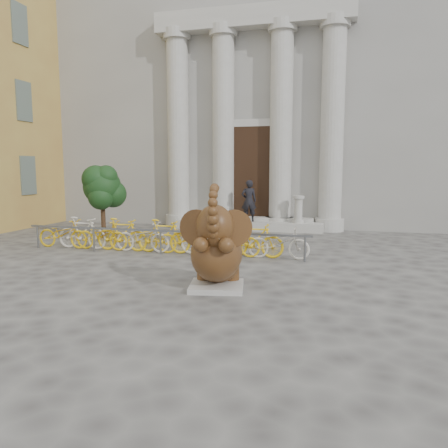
% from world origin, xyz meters
% --- Properties ---
extents(ground, '(80.00, 80.00, 0.00)m').
position_xyz_m(ground, '(0.00, 0.00, 0.00)').
color(ground, '#474442').
rests_on(ground, ground).
extents(classical_building, '(22.00, 10.70, 12.00)m').
position_xyz_m(classical_building, '(0.00, 14.93, 5.98)').
color(classical_building, gray).
rests_on(classical_building, ground).
extents(entrance_steps, '(6.00, 1.20, 0.36)m').
position_xyz_m(entrance_steps, '(0.00, 9.40, 0.18)').
color(entrance_steps, '#A8A59E').
rests_on(entrance_steps, ground).
extents(elephant_statue, '(1.45, 1.71, 2.20)m').
position_xyz_m(elephant_statue, '(1.08, 0.40, 0.80)').
color(elephant_statue, '#A8A59E').
rests_on(elephant_statue, ground).
extents(bike_rack, '(8.70, 0.53, 1.00)m').
position_xyz_m(bike_rack, '(-1.48, 3.82, 0.50)').
color(bike_rack, slate).
rests_on(bike_rack, ground).
extents(tree, '(1.50, 1.37, 2.60)m').
position_xyz_m(tree, '(-4.56, 5.77, 1.82)').
color(tree, '#332114').
rests_on(tree, ground).
extents(pedestrian, '(0.69, 0.54, 1.67)m').
position_xyz_m(pedestrian, '(0.04, 9.09, 1.20)').
color(pedestrian, black).
rests_on(pedestrian, entrance_steps).
extents(balustrade_post, '(0.44, 0.44, 1.07)m').
position_xyz_m(balustrade_post, '(2.02, 9.10, 0.85)').
color(balustrade_post, '#A8A59E').
rests_on(balustrade_post, entrance_steps).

